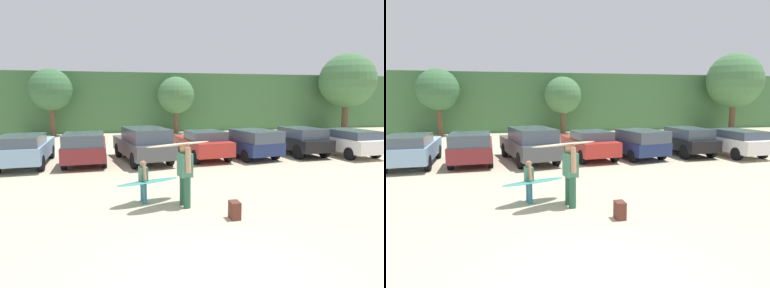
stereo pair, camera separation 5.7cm
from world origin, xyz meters
TOP-DOWN VIEW (x-y plane):
  - ground_plane at (0.00, 0.00)m, footprint 120.00×120.00m
  - hillside_ridge at (0.00, 29.89)m, footprint 108.00×12.00m
  - tree_far_right at (-6.67, 22.46)m, footprint 3.23×3.23m
  - tree_right at (3.16, 22.53)m, footprint 3.09×3.09m
  - tree_far_left at (18.72, 21.48)m, footprint 4.89×4.89m
  - parked_car_sky_blue at (-5.61, 10.67)m, footprint 2.09×4.60m
  - parked_car_maroon at (-3.08, 10.74)m, footprint 2.06×4.47m
  - parked_car_dark_gray at (-0.43, 10.59)m, footprint 2.80×5.00m
  - parked_car_red at (2.52, 10.76)m, footprint 2.27×4.14m
  - parked_car_navy at (4.88, 10.56)m, footprint 2.66×4.29m
  - parked_car_black at (7.78, 10.80)m, footprint 2.00×4.13m
  - parked_car_white at (10.11, 10.17)m, footprint 2.08×4.53m
  - person_adult at (0.27, 3.85)m, footprint 0.39×0.68m
  - person_child at (-0.85, 4.43)m, footprint 0.27×0.57m
  - surfboard_cream at (0.13, 3.95)m, footprint 2.10×1.33m
  - surfboard_teal at (-0.71, 4.38)m, footprint 2.00×1.17m
  - backpack_dropped at (1.30, 2.64)m, footprint 0.24×0.34m

SIDE VIEW (x-z plane):
  - ground_plane at x=0.00m, z-range 0.00..0.00m
  - backpack_dropped at x=1.30m, z-range 0.00..0.45m
  - surfboard_teal at x=-0.71m, z-range 0.56..0.69m
  - person_child at x=-0.85m, z-range 0.08..1.32m
  - parked_car_red at x=2.52m, z-range 0.04..1.46m
  - parked_car_white at x=10.11m, z-range 0.06..1.45m
  - parked_car_navy at x=4.88m, z-range 0.04..1.50m
  - parked_car_maroon at x=-3.08m, z-range 0.03..1.52m
  - parked_car_sky_blue at x=-5.61m, z-range 0.06..1.52m
  - parked_car_black at x=7.78m, z-range 0.06..1.53m
  - parked_car_dark_gray at x=-0.43m, z-range 0.05..1.70m
  - person_adult at x=0.27m, z-range 0.12..1.91m
  - surfboard_cream at x=0.13m, z-range 1.66..1.84m
  - hillside_ridge at x=0.00m, z-range 0.00..5.18m
  - tree_right at x=3.16m, z-range 0.81..5.58m
  - tree_far_right at x=-6.67m, z-range 0.98..6.24m
  - tree_far_left at x=18.72m, z-range 1.03..8.02m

